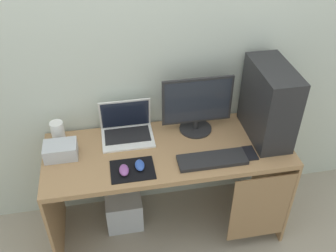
% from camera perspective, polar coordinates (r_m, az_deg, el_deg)
% --- Properties ---
extents(ground_plane, '(8.00, 8.00, 0.00)m').
position_cam_1_polar(ground_plane, '(2.95, 0.00, -14.50)').
color(ground_plane, '#9E9384').
extents(wall_back, '(4.00, 0.05, 2.60)m').
position_cam_1_polar(wall_back, '(2.38, -1.42, 12.07)').
color(wall_back, beige).
rests_on(wall_back, ground_plane).
extents(desk, '(1.55, 0.59, 0.75)m').
position_cam_1_polar(desk, '(2.50, 0.52, -6.05)').
color(desk, '#A37A51').
rests_on(desk, ground_plane).
extents(pc_tower, '(0.21, 0.45, 0.49)m').
position_cam_1_polar(pc_tower, '(2.46, 14.89, 3.37)').
color(pc_tower, '#232326').
rests_on(pc_tower, desk).
extents(monitor, '(0.46, 0.22, 0.40)m').
position_cam_1_polar(monitor, '(2.45, 4.37, 3.03)').
color(monitor, '#232326').
rests_on(monitor, desk).
extents(laptop, '(0.33, 0.25, 0.24)m').
position_cam_1_polar(laptop, '(2.49, -6.19, -0.51)').
color(laptop, white).
rests_on(laptop, desk).
extents(speaker, '(0.08, 0.08, 0.14)m').
position_cam_1_polar(speaker, '(2.52, -16.18, -0.83)').
color(speaker, white).
rests_on(speaker, desk).
extents(projector, '(0.20, 0.14, 0.09)m').
position_cam_1_polar(projector, '(2.41, -15.79, -3.54)').
color(projector, '#B7BCC6').
rests_on(projector, desk).
extents(keyboard, '(0.42, 0.14, 0.02)m').
position_cam_1_polar(keyboard, '(2.32, 6.65, -5.04)').
color(keyboard, '#232326').
rests_on(keyboard, desk).
extents(mousepad, '(0.26, 0.20, 0.00)m').
position_cam_1_polar(mousepad, '(2.27, -5.34, -6.54)').
color(mousepad, black).
rests_on(mousepad, desk).
extents(mouse_left, '(0.06, 0.10, 0.03)m').
position_cam_1_polar(mouse_left, '(2.26, -4.26, -5.88)').
color(mouse_left, '#2D51B2').
rests_on(mouse_left, mousepad).
extents(mouse_right, '(0.06, 0.10, 0.03)m').
position_cam_1_polar(mouse_right, '(2.24, -6.61, -6.59)').
color(mouse_right, '#8C4C99').
rests_on(mouse_right, mousepad).
extents(cell_phone, '(0.07, 0.13, 0.01)m').
position_cam_1_polar(cell_phone, '(2.42, 12.20, -3.99)').
color(cell_phone, black).
rests_on(cell_phone, desk).
extents(subwoofer, '(0.26, 0.26, 0.26)m').
position_cam_1_polar(subwoofer, '(2.89, -6.62, -12.21)').
color(subwoofer, '#B7BCC6').
rests_on(subwoofer, ground_plane).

